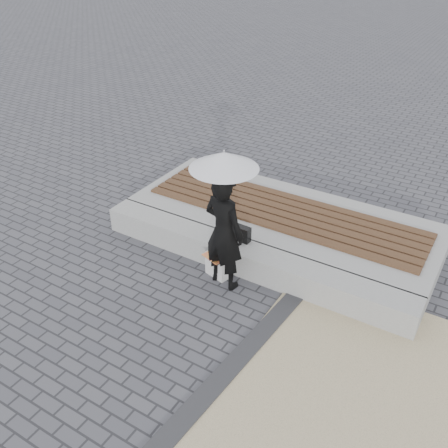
{
  "coord_description": "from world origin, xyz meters",
  "views": [
    {
      "loc": [
        2.84,
        -3.72,
        4.56
      ],
      "look_at": [
        -0.14,
        1.16,
        1.0
      ],
      "focal_mm": 40.05,
      "sensor_mm": 36.0,
      "label": 1
    }
  ],
  "objects": [
    {
      "name": "ground",
      "position": [
        0.0,
        0.0,
        0.0
      ],
      "size": [
        80.0,
        80.0,
        0.0
      ],
      "primitive_type": "plane",
      "color": "#48484C",
      "rests_on": "ground"
    },
    {
      "name": "edging_band",
      "position": [
        0.75,
        -0.5,
        0.02
      ],
      "size": [
        0.61,
        5.2,
        0.04
      ],
      "primitive_type": "cube",
      "rotation": [
        0.0,
        0.0,
        -0.07
      ],
      "color": "#2E2E30",
      "rests_on": "ground"
    },
    {
      "name": "seating_ledge",
      "position": [
        0.0,
        1.6,
        0.2
      ],
      "size": [
        5.0,
        0.45,
        0.4
      ],
      "primitive_type": "cube",
      "color": "#A3A49E",
      "rests_on": "ground"
    },
    {
      "name": "timber_platform",
      "position": [
        0.0,
        2.8,
        0.2
      ],
      "size": [
        5.0,
        2.0,
        0.4
      ],
      "primitive_type": "cube",
      "color": "gray",
      "rests_on": "ground"
    },
    {
      "name": "timber_decking",
      "position": [
        0.0,
        2.8,
        0.42
      ],
      "size": [
        4.6,
        1.2,
        0.04
      ],
      "primitive_type": null,
      "color": "brown",
      "rests_on": "timber_platform"
    },
    {
      "name": "woman",
      "position": [
        -0.14,
        1.16,
        0.87
      ],
      "size": [
        0.69,
        0.51,
        1.73
      ],
      "primitive_type": "imported",
      "rotation": [
        0.0,
        0.0,
        2.99
      ],
      "color": "black",
      "rests_on": "ground"
    },
    {
      "name": "parasol",
      "position": [
        -0.14,
        1.16,
        1.94
      ],
      "size": [
        0.9,
        0.9,
        1.15
      ],
      "rotation": [
        0.0,
        0.0,
        0.3
      ],
      "color": "#A8A8AD",
      "rests_on": "ground"
    },
    {
      "name": "handbag",
      "position": [
        -0.22,
        1.73,
        0.52
      ],
      "size": [
        0.35,
        0.13,
        0.24
      ],
      "primitive_type": "cube",
      "rotation": [
        0.0,
        0.0,
        -0.04
      ],
      "color": "black",
      "rests_on": "seating_ledge"
    },
    {
      "name": "canvas_tote",
      "position": [
        -0.31,
        1.24,
        0.19
      ],
      "size": [
        0.38,
        0.23,
        0.37
      ],
      "primitive_type": "cube",
      "rotation": [
        0.0,
        0.0,
        -0.25
      ],
      "color": "silver",
      "rests_on": "ground"
    },
    {
      "name": "magazine",
      "position": [
        -0.31,
        1.19,
        0.38
      ],
      "size": [
        0.39,
        0.33,
        0.01
      ],
      "primitive_type": "cube",
      "rotation": [
        0.0,
        0.0,
        -0.31
      ],
      "color": "#F83A51",
      "rests_on": "canvas_tote"
    }
  ]
}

